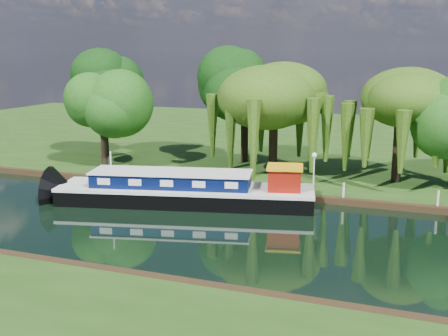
% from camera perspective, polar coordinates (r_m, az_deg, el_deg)
% --- Properties ---
extents(ground, '(120.00, 120.00, 0.00)m').
position_cam_1_polar(ground, '(31.85, 4.23, -6.89)').
color(ground, black).
extents(far_bank, '(120.00, 52.00, 0.45)m').
position_cam_1_polar(far_bank, '(64.30, 12.92, 2.61)').
color(far_bank, '#1E3D10').
rests_on(far_bank, ground).
extents(dutch_barge, '(17.72, 7.77, 3.65)m').
position_cam_1_polar(dutch_barge, '(38.10, -3.74, -2.32)').
color(dutch_barge, black).
rests_on(dutch_barge, ground).
extents(red_dinghy, '(3.29, 2.66, 0.60)m').
position_cam_1_polar(red_dinghy, '(40.34, -5.37, -2.87)').
color(red_dinghy, maroon).
rests_on(red_dinghy, ground).
extents(willow_left, '(7.01, 7.01, 8.40)m').
position_cam_1_polar(willow_left, '(44.61, 5.11, 7.09)').
color(willow_left, black).
rests_on(willow_left, far_bank).
extents(willow_right, '(6.33, 6.33, 7.71)m').
position_cam_1_polar(willow_right, '(43.79, 17.46, 5.88)').
color(willow_right, black).
rests_on(willow_right, far_bank).
extents(tree_far_left, '(4.93, 4.93, 7.95)m').
position_cam_1_polar(tree_far_left, '(48.48, -12.27, 6.47)').
color(tree_far_left, black).
rests_on(tree_far_left, far_bank).
extents(tree_far_back, '(5.35, 5.35, 8.99)m').
position_cam_1_polar(tree_far_back, '(53.28, -12.20, 7.82)').
color(tree_far_back, black).
rests_on(tree_far_back, far_bank).
extents(tree_far_mid, '(5.68, 5.68, 9.29)m').
position_cam_1_polar(tree_far_mid, '(49.68, 2.13, 7.95)').
color(tree_far_mid, black).
rests_on(tree_far_mid, far_bank).
extents(lamppost, '(0.36, 0.36, 2.56)m').
position_cam_1_polar(lamppost, '(41.00, 9.15, 0.73)').
color(lamppost, silver).
rests_on(lamppost, far_bank).
extents(mooring_posts, '(19.16, 0.16, 1.00)m').
position_cam_1_polar(mooring_posts, '(39.52, 7.04, -1.80)').
color(mooring_posts, silver).
rests_on(mooring_posts, far_bank).
extents(reeds_near, '(33.70, 1.50, 1.10)m').
position_cam_1_polar(reeds_near, '(23.52, 15.39, -12.87)').
color(reeds_near, '#275316').
rests_on(reeds_near, ground).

